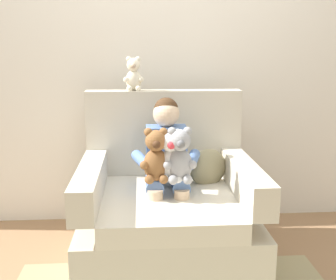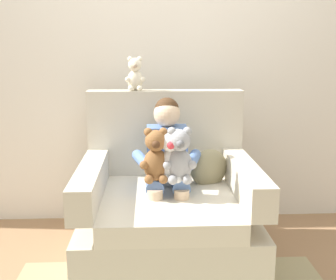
{
  "view_description": "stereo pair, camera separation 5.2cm",
  "coord_description": "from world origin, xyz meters",
  "px_view_note": "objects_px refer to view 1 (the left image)",
  "views": [
    {
      "loc": [
        -0.16,
        -2.45,
        1.36
      ],
      "look_at": [
        -0.0,
        -0.05,
        0.83
      ],
      "focal_mm": 44.25,
      "sensor_mm": 36.0,
      "label": 1
    },
    {
      "loc": [
        -0.11,
        -2.45,
        1.36
      ],
      "look_at": [
        -0.0,
        -0.05,
        0.83
      ],
      "focal_mm": 44.25,
      "sensor_mm": 36.0,
      "label": 2
    }
  ],
  "objects_px": {
    "armchair": "(167,212)",
    "plush_white": "(171,157)",
    "seated_child": "(167,156)",
    "throw_pillow": "(208,168)",
    "plush_cream_on_backrest": "(134,75)",
    "plush_brown": "(156,157)",
    "plush_grey": "(180,157)"
  },
  "relations": [
    {
      "from": "seated_child",
      "to": "plush_brown",
      "type": "height_order",
      "value": "seated_child"
    },
    {
      "from": "seated_child",
      "to": "plush_brown",
      "type": "distance_m",
      "value": 0.21
    },
    {
      "from": "plush_cream_on_backrest",
      "to": "seated_child",
      "type": "bearing_deg",
      "value": -65.88
    },
    {
      "from": "plush_white",
      "to": "plush_cream_on_backrest",
      "type": "relative_size",
      "value": 1.35
    },
    {
      "from": "plush_brown",
      "to": "plush_grey",
      "type": "height_order",
      "value": "plush_grey"
    },
    {
      "from": "plush_cream_on_backrest",
      "to": "plush_white",
      "type": "bearing_deg",
      "value": -74.27
    },
    {
      "from": "plush_grey",
      "to": "plush_white",
      "type": "height_order",
      "value": "plush_grey"
    },
    {
      "from": "plush_grey",
      "to": "plush_cream_on_backrest",
      "type": "height_order",
      "value": "plush_cream_on_backrest"
    },
    {
      "from": "plush_grey",
      "to": "plush_white",
      "type": "distance_m",
      "value": 0.06
    },
    {
      "from": "armchair",
      "to": "plush_cream_on_backrest",
      "type": "distance_m",
      "value": 0.95
    },
    {
      "from": "plush_brown",
      "to": "plush_cream_on_backrest",
      "type": "bearing_deg",
      "value": 124.92
    },
    {
      "from": "plush_cream_on_backrest",
      "to": "throw_pillow",
      "type": "xyz_separation_m",
      "value": [
        0.49,
        -0.24,
        -0.61
      ]
    },
    {
      "from": "plush_white",
      "to": "throw_pillow",
      "type": "xyz_separation_m",
      "value": [
        0.27,
        0.28,
        -0.16
      ]
    },
    {
      "from": "plush_brown",
      "to": "plush_cream_on_backrest",
      "type": "distance_m",
      "value": 0.7
    },
    {
      "from": "throw_pillow",
      "to": "plush_white",
      "type": "bearing_deg",
      "value": -134.21
    },
    {
      "from": "plush_cream_on_backrest",
      "to": "throw_pillow",
      "type": "height_order",
      "value": "plush_cream_on_backrest"
    },
    {
      "from": "armchair",
      "to": "plush_grey",
      "type": "xyz_separation_m",
      "value": [
        0.06,
        -0.16,
        0.41
      ]
    },
    {
      "from": "plush_cream_on_backrest",
      "to": "throw_pillow",
      "type": "bearing_deg",
      "value": -32.9
    },
    {
      "from": "plush_brown",
      "to": "plush_cream_on_backrest",
      "type": "height_order",
      "value": "plush_cream_on_backrest"
    },
    {
      "from": "plush_brown",
      "to": "plush_white",
      "type": "height_order",
      "value": "plush_brown"
    },
    {
      "from": "plush_grey",
      "to": "plush_white",
      "type": "relative_size",
      "value": 1.05
    },
    {
      "from": "plush_white",
      "to": "seated_child",
      "type": "bearing_deg",
      "value": 114.36
    },
    {
      "from": "armchair",
      "to": "plush_white",
      "type": "xyz_separation_m",
      "value": [
        0.01,
        -0.14,
        0.4
      ]
    },
    {
      "from": "plush_grey",
      "to": "plush_white",
      "type": "bearing_deg",
      "value": 166.49
    },
    {
      "from": "plush_brown",
      "to": "plush_cream_on_backrest",
      "type": "relative_size",
      "value": 1.39
    },
    {
      "from": "plush_white",
      "to": "plush_cream_on_backrest",
      "type": "distance_m",
      "value": 0.72
    },
    {
      "from": "plush_white",
      "to": "throw_pillow",
      "type": "height_order",
      "value": "plush_white"
    },
    {
      "from": "plush_cream_on_backrest",
      "to": "plush_grey",
      "type": "bearing_deg",
      "value": -70.63
    },
    {
      "from": "seated_child",
      "to": "plush_white",
      "type": "relative_size",
      "value": 2.61
    },
    {
      "from": "plush_brown",
      "to": "plush_white",
      "type": "relative_size",
      "value": 1.03
    },
    {
      "from": "armchair",
      "to": "plush_white",
      "type": "height_order",
      "value": "armchair"
    },
    {
      "from": "seated_child",
      "to": "plush_white",
      "type": "distance_m",
      "value": 0.18
    }
  ]
}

